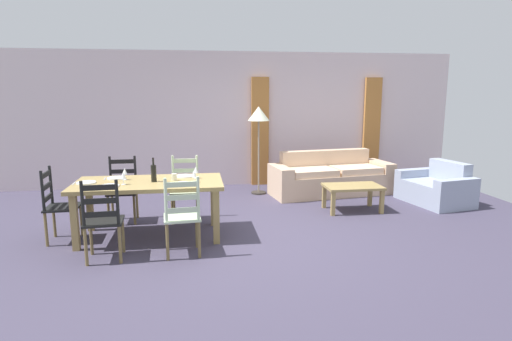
% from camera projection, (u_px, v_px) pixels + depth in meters
% --- Properties ---
extents(ground_plane, '(9.60, 9.60, 0.02)m').
position_uv_depth(ground_plane, '(244.00, 236.00, 5.68)').
color(ground_plane, '#3F394D').
extents(wall_far, '(9.60, 0.16, 2.70)m').
position_uv_depth(wall_far, '(225.00, 119.00, 8.64)').
color(wall_far, silver).
rests_on(wall_far, ground_plane).
extents(curtain_panel_left, '(0.35, 0.08, 2.20)m').
position_uv_depth(curtain_panel_left, '(260.00, 132.00, 8.65)').
color(curtain_panel_left, '#B37335').
rests_on(curtain_panel_left, ground_plane).
extents(curtain_panel_right, '(0.35, 0.08, 2.20)m').
position_uv_depth(curtain_panel_right, '(371.00, 130.00, 8.99)').
color(curtain_panel_right, '#B37335').
rests_on(curtain_panel_right, ground_plane).
extents(dining_table, '(1.90, 0.96, 0.75)m').
position_uv_depth(dining_table, '(149.00, 188.00, 5.52)').
color(dining_table, '#9E854D').
rests_on(dining_table, ground_plane).
extents(dining_chair_near_left, '(0.44, 0.43, 0.96)m').
position_uv_depth(dining_chair_near_left, '(103.00, 220.00, 4.75)').
color(dining_chair_near_left, black).
rests_on(dining_chair_near_left, ground_plane).
extents(dining_chair_near_right, '(0.45, 0.43, 0.96)m').
position_uv_depth(dining_chair_near_right, '(182.00, 216.00, 4.90)').
color(dining_chair_near_right, beige).
rests_on(dining_chair_near_right, ground_plane).
extents(dining_chair_far_left, '(0.43, 0.41, 0.96)m').
position_uv_depth(dining_chair_far_left, '(123.00, 190.00, 6.25)').
color(dining_chair_far_left, black).
rests_on(dining_chair_far_left, ground_plane).
extents(dining_chair_far_right, '(0.43, 0.41, 0.96)m').
position_uv_depth(dining_chair_far_right, '(185.00, 189.00, 6.32)').
color(dining_chair_far_right, beige).
rests_on(dining_chair_far_right, ground_plane).
extents(dining_chair_head_west, '(0.42, 0.44, 0.96)m').
position_uv_depth(dining_chair_head_west, '(58.00, 205.00, 5.39)').
color(dining_chair_head_west, black).
rests_on(dining_chair_head_west, ground_plane).
extents(dinner_plate_near_left, '(0.24, 0.24, 0.02)m').
position_uv_depth(dinner_plate_near_left, '(109.00, 186.00, 5.19)').
color(dinner_plate_near_left, white).
rests_on(dinner_plate_near_left, dining_table).
extents(fork_near_left, '(0.03, 0.17, 0.01)m').
position_uv_depth(fork_near_left, '(96.00, 187.00, 5.17)').
color(fork_near_left, silver).
rests_on(fork_near_left, dining_table).
extents(dinner_plate_near_right, '(0.24, 0.24, 0.02)m').
position_uv_depth(dinner_plate_near_right, '(183.00, 184.00, 5.32)').
color(dinner_plate_near_right, white).
rests_on(dinner_plate_near_right, dining_table).
extents(fork_near_right, '(0.02, 0.17, 0.01)m').
position_uv_depth(fork_near_right, '(171.00, 185.00, 5.30)').
color(fork_near_right, silver).
rests_on(fork_near_right, dining_table).
extents(dinner_plate_far_left, '(0.24, 0.24, 0.02)m').
position_uv_depth(dinner_plate_far_left, '(116.00, 178.00, 5.68)').
color(dinner_plate_far_left, white).
rests_on(dinner_plate_far_left, dining_table).
extents(fork_far_left, '(0.03, 0.17, 0.01)m').
position_uv_depth(fork_far_left, '(105.00, 179.00, 5.66)').
color(fork_far_left, silver).
rests_on(fork_far_left, dining_table).
extents(dinner_plate_far_right, '(0.24, 0.24, 0.02)m').
position_uv_depth(dinner_plate_far_right, '(184.00, 176.00, 5.81)').
color(dinner_plate_far_right, white).
rests_on(dinner_plate_far_right, dining_table).
extents(fork_far_right, '(0.02, 0.17, 0.01)m').
position_uv_depth(fork_far_right, '(173.00, 177.00, 5.79)').
color(fork_far_right, silver).
rests_on(fork_far_right, dining_table).
extents(dinner_plate_head_west, '(0.24, 0.24, 0.02)m').
position_uv_depth(dinner_plate_head_west, '(86.00, 183.00, 5.39)').
color(dinner_plate_head_west, white).
rests_on(dinner_plate_head_west, dining_table).
extents(fork_head_west, '(0.02, 0.17, 0.01)m').
position_uv_depth(fork_head_west, '(74.00, 183.00, 5.37)').
color(fork_head_west, silver).
rests_on(fork_head_west, dining_table).
extents(wine_bottle, '(0.07, 0.07, 0.32)m').
position_uv_depth(wine_bottle, '(154.00, 173.00, 5.47)').
color(wine_bottle, black).
rests_on(wine_bottle, dining_table).
extents(wine_glass_near_left, '(0.06, 0.06, 0.16)m').
position_uv_depth(wine_glass_near_left, '(123.00, 176.00, 5.30)').
color(wine_glass_near_left, white).
rests_on(wine_glass_near_left, dining_table).
extents(wine_glass_near_right, '(0.06, 0.06, 0.16)m').
position_uv_depth(wine_glass_near_right, '(194.00, 174.00, 5.41)').
color(wine_glass_near_right, white).
rests_on(wine_glass_near_right, dining_table).
extents(wine_glass_far_left, '(0.06, 0.06, 0.16)m').
position_uv_depth(wine_glass_far_left, '(125.00, 172.00, 5.59)').
color(wine_glass_far_left, white).
rests_on(wine_glass_far_left, dining_table).
extents(wine_glass_far_right, '(0.06, 0.06, 0.16)m').
position_uv_depth(wine_glass_far_right, '(196.00, 170.00, 5.69)').
color(wine_glass_far_right, white).
rests_on(wine_glass_far_right, dining_table).
extents(coffee_cup_primary, '(0.07, 0.07, 0.09)m').
position_uv_depth(coffee_cup_primary, '(174.00, 177.00, 5.56)').
color(coffee_cup_primary, beige).
rests_on(coffee_cup_primary, dining_table).
extents(couch, '(2.37, 1.13, 0.80)m').
position_uv_depth(couch, '(330.00, 178.00, 8.01)').
color(couch, '#D3B08F').
rests_on(couch, ground_plane).
extents(coffee_table, '(0.90, 0.56, 0.42)m').
position_uv_depth(coffee_table, '(353.00, 189.00, 6.81)').
color(coffee_table, '#9E854D').
rests_on(coffee_table, ground_plane).
extents(armchair_upholstered, '(1.00, 1.29, 0.72)m').
position_uv_depth(armchair_upholstered, '(438.00, 189.00, 7.32)').
color(armchair_upholstered, '#99A3B9').
rests_on(armchair_upholstered, ground_plane).
extents(standing_lamp, '(0.40, 0.40, 1.64)m').
position_uv_depth(standing_lamp, '(259.00, 119.00, 7.80)').
color(standing_lamp, '#332D28').
rests_on(standing_lamp, ground_plane).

